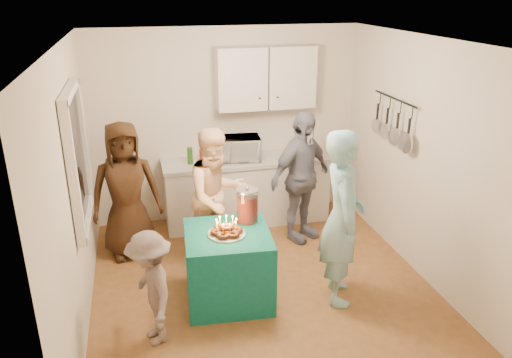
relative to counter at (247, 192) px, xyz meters
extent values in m
plane|color=brown|center=(-0.20, -1.70, -0.43)|extent=(4.00, 4.00, 0.00)
plane|color=white|center=(-0.20, -1.70, 2.17)|extent=(4.00, 4.00, 0.00)
plane|color=silver|center=(-0.20, 0.30, 0.87)|extent=(3.60, 3.60, 0.00)
plane|color=silver|center=(-2.00, -1.70, 0.87)|extent=(4.00, 4.00, 0.00)
plane|color=silver|center=(1.60, -1.70, 0.87)|extent=(4.00, 4.00, 0.00)
cube|color=black|center=(-1.97, -1.40, 1.12)|extent=(0.04, 1.00, 1.20)
cube|color=white|center=(0.00, 0.00, 0.00)|extent=(2.20, 0.58, 0.86)
cube|color=beige|center=(0.00, 0.00, 0.46)|extent=(2.24, 0.62, 0.05)
cube|color=white|center=(0.30, 0.15, 1.52)|extent=(1.30, 0.30, 0.80)
cube|color=black|center=(1.52, -1.00, 1.17)|extent=(0.12, 1.00, 0.60)
imported|color=white|center=(-0.10, 0.00, 0.63)|extent=(0.59, 0.43, 0.31)
cube|color=#0F665A|center=(-0.59, -1.75, -0.05)|extent=(0.91, 0.91, 0.76)
cylinder|color=#AF150E|center=(-0.34, -1.53, 0.50)|extent=(0.22, 0.22, 0.34)
imported|color=#96CCDA|center=(0.52, -2.00, 0.48)|extent=(0.59, 0.76, 1.82)
imported|color=brown|center=(-1.57, -0.55, 0.40)|extent=(0.87, 0.63, 1.66)
imported|color=#FFAF85|center=(-0.56, -0.93, 0.38)|extent=(0.96, 0.86, 1.62)
imported|color=black|center=(0.55, -0.65, 0.41)|extent=(1.06, 0.83, 1.68)
imported|color=#665652|center=(-1.39, -2.25, 0.12)|extent=(0.55, 0.78, 1.10)
camera|label=1|loc=(-1.38, -6.15, 2.65)|focal=35.00mm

